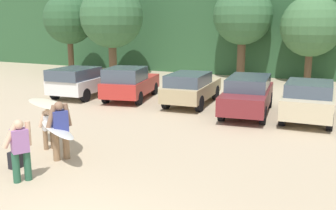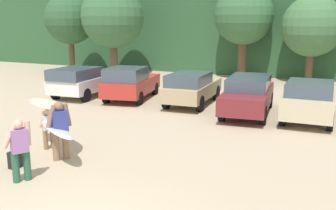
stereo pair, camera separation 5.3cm
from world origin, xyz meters
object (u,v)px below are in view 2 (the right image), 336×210
at_px(parked_car_champagne, 309,99).
at_px(surfboard_white, 57,129).
at_px(surfboard_cream, 48,104).
at_px(backpack_dropped, 16,159).
at_px(person_child, 48,126).
at_px(parked_car_maroon, 248,94).
at_px(parked_car_red, 130,83).
at_px(parked_car_white, 83,81).
at_px(parked_car_tan, 192,87).
at_px(person_adult, 60,127).
at_px(person_companion, 20,147).

bearing_deg(parked_car_champagne, surfboard_white, 140.99).
xyz_separation_m(surfboard_white, surfboard_cream, (-0.94, 0.72, 0.49)).
height_order(parked_car_champagne, backpack_dropped, parked_car_champagne).
bearing_deg(person_child, parked_car_maroon, -90.04).
bearing_deg(person_child, parked_car_champagne, -102.35).
height_order(parked_car_red, person_child, parked_car_red).
distance_m(person_child, surfboard_cream, 0.68).
bearing_deg(backpack_dropped, person_child, 100.67).
xyz_separation_m(parked_car_white, parked_car_champagne, (10.98, -0.06, -0.01)).
relative_size(surfboard_white, backpack_dropped, 4.88).
distance_m(surfboard_white, backpack_dropped, 1.29).
bearing_deg(parked_car_white, person_child, -153.36).
xyz_separation_m(parked_car_maroon, surfboard_cream, (-4.29, -7.06, 0.54)).
relative_size(parked_car_tan, person_adult, 2.65).
bearing_deg(person_companion, surfboard_white, -52.05).
height_order(person_companion, backpack_dropped, person_companion).
relative_size(parked_car_champagne, person_child, 3.43).
bearing_deg(parked_car_tan, parked_car_red, 88.64).
bearing_deg(parked_car_maroon, surfboard_cream, 142.11).
bearing_deg(surfboard_cream, person_child, 121.17).
bearing_deg(person_adult, surfboard_cream, -2.00).
bearing_deg(surfboard_cream, person_companion, 137.91).
relative_size(person_child, surfboard_white, 0.56).
bearing_deg(parked_car_white, person_companion, -154.17).
relative_size(person_companion, surfboard_white, 0.70).
bearing_deg(parked_car_white, person_adult, -150.12).
bearing_deg(parked_car_red, parked_car_white, 87.17).
height_order(parked_car_maroon, parked_car_champagne, parked_car_maroon).
xyz_separation_m(parked_car_red, parked_car_champagne, (8.39, -0.48, -0.02)).
bearing_deg(person_adult, parked_car_champagne, -95.85).
relative_size(parked_car_champagne, backpack_dropped, 9.44).
bearing_deg(parked_car_tan, person_adult, 171.84).
xyz_separation_m(parked_car_white, person_companion, (5.41, -9.28, 0.04)).
distance_m(parked_car_tan, surfboard_white, 8.41).
height_order(person_child, backpack_dropped, person_child).
bearing_deg(parked_car_red, person_adult, -173.92).
height_order(person_child, person_companion, person_companion).
bearing_deg(person_companion, surfboard_cream, -32.05).
relative_size(parked_car_champagne, surfboard_cream, 1.79).
height_order(parked_car_tan, surfboard_cream, parked_car_tan).
bearing_deg(parked_car_champagne, parked_car_red, 84.38).
relative_size(parked_car_tan, surfboard_white, 2.00).
bearing_deg(person_adult, parked_car_tan, -62.73).
height_order(parked_car_red, backpack_dropped, parked_car_red).
distance_m(parked_car_tan, parked_car_maroon, 2.86).
distance_m(parked_car_champagne, person_adult, 9.56).
distance_m(person_child, surfboard_white, 1.15).
bearing_deg(person_child, backpack_dropped, 131.65).
height_order(parked_car_white, parked_car_maroon, parked_car_maroon).
xyz_separation_m(parked_car_maroon, person_child, (-4.28, -7.12, -0.14)).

